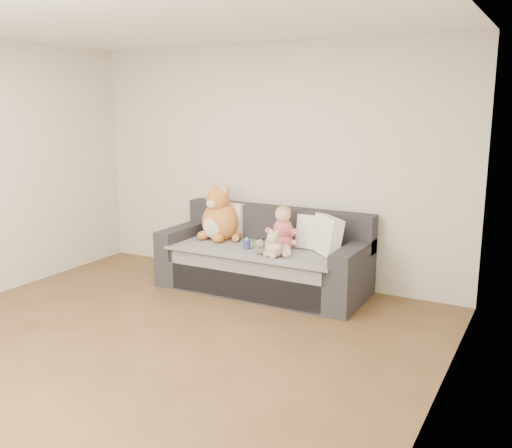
% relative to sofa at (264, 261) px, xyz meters
% --- Properties ---
extents(room_shell, '(5.00, 5.00, 5.00)m').
position_rel_sofa_xyz_m(room_shell, '(-0.15, -1.64, 0.99)').
color(room_shell, brown).
rests_on(room_shell, ground).
extents(sofa, '(2.20, 0.94, 0.85)m').
position_rel_sofa_xyz_m(sofa, '(0.00, 0.00, 0.00)').
color(sofa, '#26262B').
rests_on(sofa, ground).
extents(cushion_left, '(0.45, 0.25, 0.40)m').
position_rel_sofa_xyz_m(cushion_left, '(-0.60, 0.23, 0.36)').
color(cushion_left, silver).
rests_on(cushion_left, sofa).
extents(cushion_right_back, '(0.39, 0.19, 0.36)m').
position_rel_sofa_xyz_m(cushion_right_back, '(0.52, 0.15, 0.34)').
color(cushion_right_back, silver).
rests_on(cushion_right_back, sofa).
extents(cushion_right_front, '(0.44, 0.42, 0.40)m').
position_rel_sofa_xyz_m(cushion_right_front, '(0.69, 0.03, 0.35)').
color(cushion_right_front, silver).
rests_on(cushion_right_front, sofa).
extents(toddler, '(0.33, 0.48, 0.47)m').
position_rel_sofa_xyz_m(toddler, '(0.24, -0.06, 0.36)').
color(toddler, '#C04362').
rests_on(toddler, sofa).
extents(plush_cat, '(0.51, 0.44, 0.65)m').
position_rel_sofa_xyz_m(plush_cat, '(-0.60, 0.06, 0.40)').
color(plush_cat, '#B95F29').
rests_on(plush_cat, sofa).
extents(teddy_bear, '(0.21, 0.18, 0.28)m').
position_rel_sofa_xyz_m(teddy_bear, '(0.28, -0.34, 0.28)').
color(teddy_bear, tan).
rests_on(teddy_bear, sofa).
extents(plush_cow, '(0.15, 0.23, 0.19)m').
position_rel_sofa_xyz_m(plush_cow, '(0.15, -0.30, 0.24)').
color(plush_cow, white).
rests_on(plush_cow, sofa).
extents(sippy_cup, '(0.12, 0.07, 0.13)m').
position_rel_sofa_xyz_m(sippy_cup, '(-0.11, -0.19, 0.23)').
color(sippy_cup, '#433694').
rests_on(sippy_cup, sofa).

